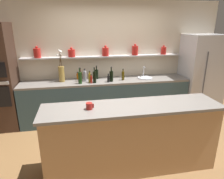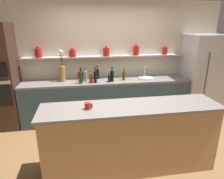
% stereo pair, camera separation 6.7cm
% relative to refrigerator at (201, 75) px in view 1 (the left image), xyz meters
% --- Properties ---
extents(ground_plane, '(12.00, 12.00, 0.00)m').
position_rel_refrigerator_xyz_m(ground_plane, '(-2.17, -1.20, -0.94)').
color(ground_plane, brown).
extents(back_wall_unit, '(5.20, 0.28, 2.60)m').
position_rel_refrigerator_xyz_m(back_wall_unit, '(-2.17, 0.40, 0.37)').
color(back_wall_unit, beige).
rests_on(back_wall_unit, ground_plane).
extents(back_counter_unit, '(3.65, 0.62, 0.92)m').
position_rel_refrigerator_xyz_m(back_counter_unit, '(-2.28, 0.04, -0.48)').
color(back_counter_unit, '#334C56').
rests_on(back_counter_unit, ground_plane).
extents(island_counter, '(2.53, 0.61, 1.02)m').
position_rel_refrigerator_xyz_m(island_counter, '(-2.17, -1.68, -0.43)').
color(island_counter, tan).
rests_on(island_counter, ground_plane).
extents(refrigerator, '(0.87, 0.73, 1.88)m').
position_rel_refrigerator_xyz_m(refrigerator, '(0.00, 0.00, 0.00)').
color(refrigerator, '#B7B7BC').
rests_on(refrigerator, ground_plane).
extents(flower_vase, '(0.13, 0.14, 0.67)m').
position_rel_refrigerator_xyz_m(flower_vase, '(-3.22, 0.10, 0.19)').
color(flower_vase, olive).
rests_on(flower_vase, back_counter_unit).
extents(sink_fixture, '(0.33, 0.33, 0.25)m').
position_rel_refrigerator_xyz_m(sink_fixture, '(-1.38, 0.05, 0.00)').
color(sink_fixture, '#B7B7BC').
rests_on(sink_fixture, back_counter_unit).
extents(bottle_wine_0, '(0.07, 0.07, 0.30)m').
position_rel_refrigerator_xyz_m(bottle_wine_0, '(-2.46, 0.19, 0.09)').
color(bottle_wine_0, black).
rests_on(bottle_wine_0, back_counter_unit).
extents(bottle_wine_1, '(0.08, 0.08, 0.29)m').
position_rel_refrigerator_xyz_m(bottle_wine_1, '(-2.82, 0.06, 0.09)').
color(bottle_wine_1, '#380C0C').
rests_on(bottle_wine_1, back_counter_unit).
extents(bottle_oil_2, '(0.06, 0.06, 0.25)m').
position_rel_refrigerator_xyz_m(bottle_oil_2, '(-1.91, -0.02, 0.08)').
color(bottle_oil_2, '#47380A').
rests_on(bottle_oil_2, back_counter_unit).
extents(bottle_wine_3, '(0.08, 0.08, 0.33)m').
position_rel_refrigerator_xyz_m(bottle_wine_3, '(-2.84, -0.12, 0.11)').
color(bottle_wine_3, '#193814').
rests_on(bottle_wine_3, back_counter_unit).
extents(bottle_wine_4, '(0.08, 0.08, 0.32)m').
position_rel_refrigerator_xyz_m(bottle_wine_4, '(-2.18, -0.08, 0.10)').
color(bottle_wine_4, black).
rests_on(bottle_wine_4, back_counter_unit).
extents(bottle_spirit_5, '(0.07, 0.07, 0.27)m').
position_rel_refrigerator_xyz_m(bottle_spirit_5, '(-2.73, 0.04, 0.10)').
color(bottle_spirit_5, gray).
rests_on(bottle_spirit_5, back_counter_unit).
extents(bottle_sauce_6, '(0.05, 0.05, 0.18)m').
position_rel_refrigerator_xyz_m(bottle_sauce_6, '(-2.25, -0.13, 0.06)').
color(bottle_sauce_6, black).
rests_on(bottle_sauce_6, back_counter_unit).
extents(bottle_oil_7, '(0.06, 0.06, 0.25)m').
position_rel_refrigerator_xyz_m(bottle_oil_7, '(-2.64, -0.06, 0.08)').
color(bottle_oil_7, olive).
rests_on(bottle_oil_7, back_counter_unit).
extents(bottle_sauce_8, '(0.05, 0.05, 0.19)m').
position_rel_refrigerator_xyz_m(bottle_sauce_8, '(-2.61, -0.14, 0.06)').
color(bottle_sauce_8, maroon).
rests_on(bottle_sauce_8, back_counter_unit).
extents(bottle_sauce_9, '(0.05, 0.05, 0.17)m').
position_rel_refrigerator_xyz_m(bottle_sauce_9, '(-2.88, 0.22, 0.05)').
color(bottle_sauce_9, '#9E4C0A').
rests_on(bottle_sauce_9, back_counter_unit).
extents(bottle_wine_10, '(0.07, 0.07, 0.33)m').
position_rel_refrigerator_xyz_m(bottle_wine_10, '(-2.54, -0.12, 0.11)').
color(bottle_wine_10, black).
rests_on(bottle_wine_10, back_counter_unit).
extents(coffee_mug, '(0.11, 0.09, 0.09)m').
position_rel_refrigerator_xyz_m(coffee_mug, '(-2.77, -1.69, 0.13)').
color(coffee_mug, maroon).
rests_on(coffee_mug, island_counter).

